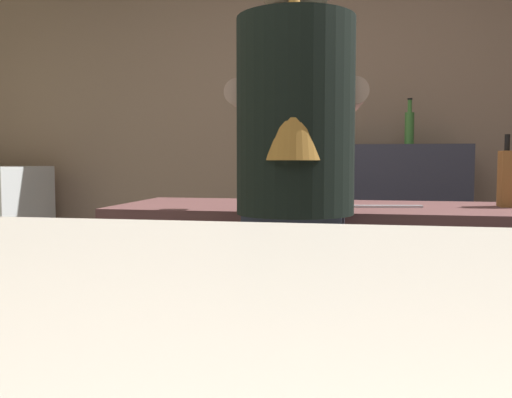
% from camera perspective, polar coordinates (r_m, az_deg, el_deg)
% --- Properties ---
extents(wall_back, '(5.20, 0.10, 2.70)m').
position_cam_1_polar(wall_back, '(3.52, 7.69, 8.14)').
color(wall_back, '#977A63').
rests_on(wall_back, ground).
extents(prep_counter, '(2.10, 0.60, 0.93)m').
position_cam_1_polar(prep_counter, '(2.18, 14.66, -12.99)').
color(prep_counter, brown).
rests_on(prep_counter, ground).
extents(back_shelf, '(0.92, 0.36, 1.18)m').
position_cam_1_polar(back_shelf, '(3.27, 12.52, -5.01)').
color(back_shelf, '#333644').
rests_on(back_shelf, ground).
extents(bartender, '(0.44, 0.52, 1.72)m').
position_cam_1_polar(bartender, '(1.64, 3.96, 0.59)').
color(bartender, '#2B2F3F').
rests_on(bartender, ground).
extents(mixing_bowl, '(0.17, 0.17, 0.05)m').
position_cam_1_polar(mixing_bowl, '(2.18, 5.47, 0.18)').
color(mixing_bowl, '#D4593A').
rests_on(mixing_bowl, prep_counter).
extents(chefs_knife, '(0.24, 0.07, 0.01)m').
position_cam_1_polar(chefs_knife, '(2.04, 13.20, -0.73)').
color(chefs_knife, silver).
rests_on(chefs_knife, prep_counter).
extents(bottle_soy, '(0.05, 0.05, 0.26)m').
position_cam_1_polar(bottle_soy, '(3.26, 15.27, 7.07)').
color(bottle_soy, '#44853A').
rests_on(bottle_soy, back_shelf).
extents(bottle_vinegar, '(0.07, 0.07, 0.26)m').
position_cam_1_polar(bottle_vinegar, '(3.22, 7.96, 7.22)').
color(bottle_vinegar, '#D7C887').
rests_on(bottle_vinegar, back_shelf).
extents(bottle_hot_sauce, '(0.06, 0.06, 0.18)m').
position_cam_1_polar(bottle_hot_sauce, '(3.23, 6.06, 6.70)').
color(bottle_hot_sauce, '#2C509F').
rests_on(bottle_hot_sauce, back_shelf).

